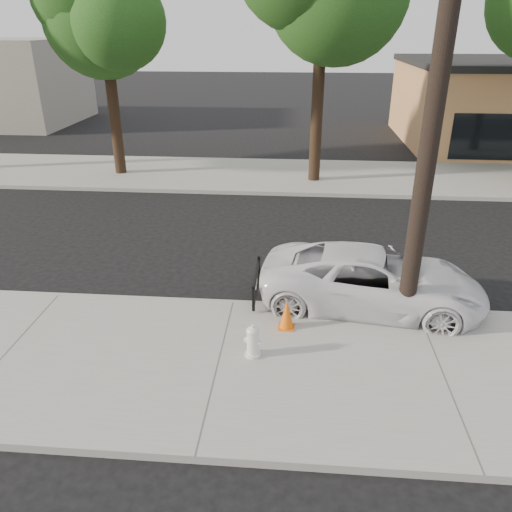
% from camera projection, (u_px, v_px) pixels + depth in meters
% --- Properties ---
extents(ground, '(120.00, 120.00, 0.00)m').
position_uv_depth(ground, '(243.00, 266.00, 13.03)').
color(ground, black).
rests_on(ground, ground).
extents(near_sidewalk, '(90.00, 4.40, 0.15)m').
position_uv_depth(near_sidewalk, '(218.00, 365.00, 9.10)').
color(near_sidewalk, gray).
rests_on(near_sidewalk, ground).
extents(far_sidewalk, '(90.00, 5.00, 0.15)m').
position_uv_depth(far_sidewalk, '(265.00, 175.00, 20.68)').
color(far_sidewalk, gray).
rests_on(far_sidewalk, ground).
extents(curb_near, '(90.00, 0.12, 0.16)m').
position_uv_depth(curb_near, '(233.00, 304.00, 11.09)').
color(curb_near, '#9E9B93').
rests_on(curb_near, ground).
extents(utility_pole, '(1.40, 0.34, 9.00)m').
position_uv_depth(utility_pole, '(437.00, 92.00, 8.34)').
color(utility_pole, black).
rests_on(utility_pole, near_sidewalk).
extents(tree_b, '(4.34, 4.20, 8.45)m').
position_uv_depth(tree_b, '(106.00, 12.00, 18.17)').
color(tree_b, black).
rests_on(tree_b, far_sidewalk).
extents(police_cruiser, '(5.06, 2.83, 1.34)m').
position_uv_depth(police_cruiser, '(372.00, 280.00, 10.89)').
color(police_cruiser, white).
rests_on(police_cruiser, ground).
extents(fire_hydrant, '(0.33, 0.30, 0.61)m').
position_uv_depth(fire_hydrant, '(253.00, 342.00, 9.14)').
color(fire_hydrant, white).
rests_on(fire_hydrant, near_sidewalk).
extents(traffic_cone, '(0.35, 0.35, 0.63)m').
position_uv_depth(traffic_cone, '(287.00, 314.00, 9.99)').
color(traffic_cone, orange).
rests_on(traffic_cone, near_sidewalk).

